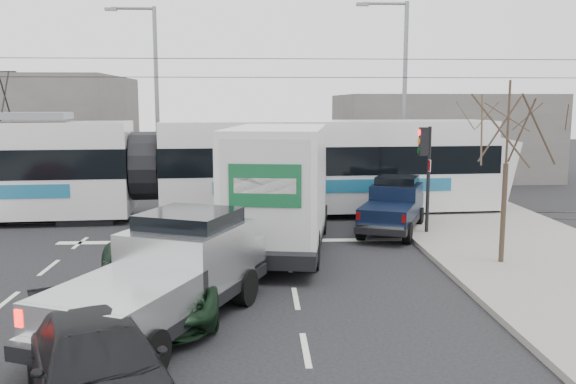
{
  "coord_description": "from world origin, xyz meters",
  "views": [
    {
      "loc": [
        0.86,
        -13.74,
        4.57
      ],
      "look_at": [
        1.75,
        4.91,
        1.8
      ],
      "focal_mm": 38.0,
      "sensor_mm": 36.0,
      "label": 1
    }
  ],
  "objects_px": {
    "street_lamp_far": "(153,90)",
    "box_truck": "(280,190)",
    "street_lamp_near": "(401,90)",
    "dark_car": "(97,365)",
    "tram": "(144,168)",
    "silver_pickup": "(172,271)",
    "green_car": "(154,277)",
    "traffic_signal": "(425,157)",
    "navy_pickup": "(394,206)",
    "bare_tree": "(508,131)"
  },
  "relations": [
    {
      "from": "street_lamp_far",
      "to": "box_truck",
      "type": "distance_m",
      "value": 13.08
    },
    {
      "from": "street_lamp_far",
      "to": "street_lamp_near",
      "type": "bearing_deg",
      "value": -9.87
    },
    {
      "from": "street_lamp_near",
      "to": "dark_car",
      "type": "relative_size",
      "value": 1.94
    },
    {
      "from": "tram",
      "to": "silver_pickup",
      "type": "distance_m",
      "value": 11.93
    },
    {
      "from": "green_car",
      "to": "traffic_signal",
      "type": "bearing_deg",
      "value": 32.94
    },
    {
      "from": "green_car",
      "to": "tram",
      "type": "bearing_deg",
      "value": 92.23
    },
    {
      "from": "traffic_signal",
      "to": "street_lamp_far",
      "type": "bearing_deg",
      "value": 138.28
    },
    {
      "from": "green_car",
      "to": "dark_car",
      "type": "xyz_separation_m",
      "value": [
        -0.11,
        -4.35,
        -0.08
      ]
    },
    {
      "from": "street_lamp_near",
      "to": "navy_pickup",
      "type": "distance_m",
      "value": 8.1
    },
    {
      "from": "box_truck",
      "to": "green_car",
      "type": "distance_m",
      "value": 6.19
    },
    {
      "from": "green_car",
      "to": "box_truck",
      "type": "bearing_deg",
      "value": 51.81
    },
    {
      "from": "tram",
      "to": "green_car",
      "type": "distance_m",
      "value": 11.05
    },
    {
      "from": "dark_car",
      "to": "traffic_signal",
      "type": "bearing_deg",
      "value": 31.22
    },
    {
      "from": "street_lamp_near",
      "to": "traffic_signal",
      "type": "bearing_deg",
      "value": -96.41
    },
    {
      "from": "traffic_signal",
      "to": "green_car",
      "type": "height_order",
      "value": "traffic_signal"
    },
    {
      "from": "street_lamp_far",
      "to": "silver_pickup",
      "type": "relative_size",
      "value": 1.39
    },
    {
      "from": "bare_tree",
      "to": "street_lamp_far",
      "type": "bearing_deg",
      "value": 131.12
    },
    {
      "from": "dark_car",
      "to": "navy_pickup",
      "type": "bearing_deg",
      "value": 35.85
    },
    {
      "from": "street_lamp_near",
      "to": "box_truck",
      "type": "distance_m",
      "value": 11.46
    },
    {
      "from": "traffic_signal",
      "to": "green_car",
      "type": "bearing_deg",
      "value": -138.02
    },
    {
      "from": "bare_tree",
      "to": "navy_pickup",
      "type": "height_order",
      "value": "bare_tree"
    },
    {
      "from": "traffic_signal",
      "to": "street_lamp_near",
      "type": "distance_m",
      "value": 7.91
    },
    {
      "from": "street_lamp_near",
      "to": "silver_pickup",
      "type": "relative_size",
      "value": 1.39
    },
    {
      "from": "dark_car",
      "to": "street_lamp_far",
      "type": "bearing_deg",
      "value": 73.3
    },
    {
      "from": "street_lamp_far",
      "to": "tram",
      "type": "bearing_deg",
      "value": -84.44
    },
    {
      "from": "street_lamp_near",
      "to": "navy_pickup",
      "type": "xyz_separation_m",
      "value": [
        -1.7,
        -6.73,
        -4.17
      ]
    },
    {
      "from": "tram",
      "to": "box_truck",
      "type": "relative_size",
      "value": 3.5
    },
    {
      "from": "street_lamp_far",
      "to": "box_truck",
      "type": "bearing_deg",
      "value": -63.39
    },
    {
      "from": "street_lamp_far",
      "to": "navy_pickup",
      "type": "bearing_deg",
      "value": -41.71
    },
    {
      "from": "bare_tree",
      "to": "tram",
      "type": "bearing_deg",
      "value": 145.82
    },
    {
      "from": "bare_tree",
      "to": "street_lamp_near",
      "type": "bearing_deg",
      "value": 91.42
    },
    {
      "from": "box_truck",
      "to": "green_car",
      "type": "xyz_separation_m",
      "value": [
        -2.96,
        -5.31,
        -1.14
      ]
    },
    {
      "from": "bare_tree",
      "to": "green_car",
      "type": "xyz_separation_m",
      "value": [
        -9.07,
        -3.15,
        -3.04
      ]
    },
    {
      "from": "dark_car",
      "to": "bare_tree",
      "type": "bearing_deg",
      "value": 15.47
    },
    {
      "from": "navy_pickup",
      "to": "dark_car",
      "type": "distance_m",
      "value": 14.22
    },
    {
      "from": "tram",
      "to": "green_car",
      "type": "bearing_deg",
      "value": -83.13
    },
    {
      "from": "tram",
      "to": "green_car",
      "type": "relative_size",
      "value": 5.16
    },
    {
      "from": "street_lamp_near",
      "to": "street_lamp_far",
      "type": "distance_m",
      "value": 11.67
    },
    {
      "from": "dark_car",
      "to": "green_car",
      "type": "bearing_deg",
      "value": 64.8
    },
    {
      "from": "traffic_signal",
      "to": "silver_pickup",
      "type": "distance_m",
      "value": 11.02
    },
    {
      "from": "box_truck",
      "to": "green_car",
      "type": "height_order",
      "value": "box_truck"
    },
    {
      "from": "traffic_signal",
      "to": "bare_tree",
      "type": "bearing_deg",
      "value": -74.24
    },
    {
      "from": "traffic_signal",
      "to": "silver_pickup",
      "type": "height_order",
      "value": "traffic_signal"
    },
    {
      "from": "dark_car",
      "to": "street_lamp_near",
      "type": "bearing_deg",
      "value": 41.14
    },
    {
      "from": "street_lamp_far",
      "to": "silver_pickup",
      "type": "xyz_separation_m",
      "value": [
        3.23,
        -17.48,
        -4.0
      ]
    },
    {
      "from": "bare_tree",
      "to": "traffic_signal",
      "type": "xyz_separation_m",
      "value": [
        -1.13,
        4.0,
        -1.05
      ]
    },
    {
      "from": "bare_tree",
      "to": "street_lamp_near",
      "type": "height_order",
      "value": "street_lamp_near"
    },
    {
      "from": "traffic_signal",
      "to": "green_car",
      "type": "distance_m",
      "value": 10.86
    },
    {
      "from": "bare_tree",
      "to": "navy_pickup",
      "type": "relative_size",
      "value": 1.04
    },
    {
      "from": "street_lamp_near",
      "to": "navy_pickup",
      "type": "height_order",
      "value": "street_lamp_near"
    }
  ]
}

